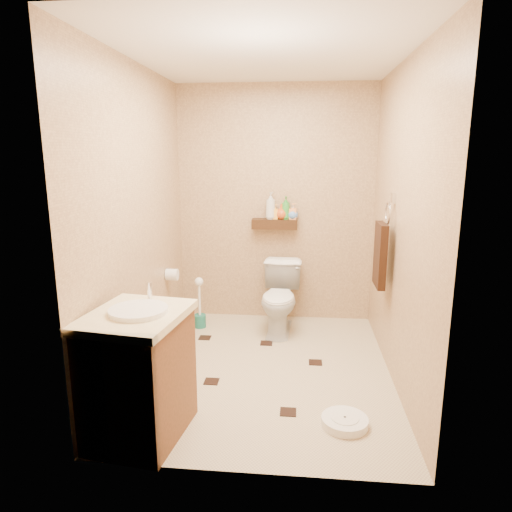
# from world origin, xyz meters

# --- Properties ---
(ground) EXTENTS (2.50, 2.50, 0.00)m
(ground) POSITION_xyz_m (0.00, 0.00, 0.00)
(ground) COLOR beige
(ground) RESTS_ON ground
(wall_back) EXTENTS (2.00, 0.04, 2.40)m
(wall_back) POSITION_xyz_m (0.00, 1.25, 1.20)
(wall_back) COLOR tan
(wall_back) RESTS_ON ground
(wall_front) EXTENTS (2.00, 0.04, 2.40)m
(wall_front) POSITION_xyz_m (0.00, -1.25, 1.20)
(wall_front) COLOR tan
(wall_front) RESTS_ON ground
(wall_left) EXTENTS (0.04, 2.50, 2.40)m
(wall_left) POSITION_xyz_m (-1.00, 0.00, 1.20)
(wall_left) COLOR tan
(wall_left) RESTS_ON ground
(wall_right) EXTENTS (0.04, 2.50, 2.40)m
(wall_right) POSITION_xyz_m (1.00, 0.00, 1.20)
(wall_right) COLOR tan
(wall_right) RESTS_ON ground
(ceiling) EXTENTS (2.00, 2.50, 0.02)m
(ceiling) POSITION_xyz_m (0.00, 0.00, 2.40)
(ceiling) COLOR silver
(ceiling) RESTS_ON wall_back
(wall_shelf) EXTENTS (0.46, 0.14, 0.10)m
(wall_shelf) POSITION_xyz_m (0.00, 1.17, 1.02)
(wall_shelf) COLOR #37200F
(wall_shelf) RESTS_ON wall_back
(floor_accents) EXTENTS (1.34, 1.31, 0.01)m
(floor_accents) POSITION_xyz_m (0.03, -0.04, 0.00)
(floor_accents) COLOR black
(floor_accents) RESTS_ON ground
(toilet) EXTENTS (0.41, 0.68, 0.68)m
(toilet) POSITION_xyz_m (0.08, 0.83, 0.34)
(toilet) COLOR white
(toilet) RESTS_ON ground
(vanity) EXTENTS (0.63, 0.73, 0.93)m
(vanity) POSITION_xyz_m (-0.70, -0.95, 0.41)
(vanity) COLOR brown
(vanity) RESTS_ON ground
(bathroom_scale) EXTENTS (0.34, 0.34, 0.06)m
(bathroom_scale) POSITION_xyz_m (0.57, -0.74, 0.03)
(bathroom_scale) COLOR white
(bathroom_scale) RESTS_ON ground
(toilet_brush) EXTENTS (0.12, 0.12, 0.52)m
(toilet_brush) POSITION_xyz_m (-0.73, 0.85, 0.18)
(toilet_brush) COLOR #196758
(toilet_brush) RESTS_ON ground
(towel_ring) EXTENTS (0.12, 0.30, 0.76)m
(towel_ring) POSITION_xyz_m (0.91, 0.25, 0.95)
(towel_ring) COLOR silver
(towel_ring) RESTS_ON wall_right
(toilet_paper) EXTENTS (0.12, 0.11, 0.12)m
(toilet_paper) POSITION_xyz_m (-0.94, 0.65, 0.60)
(toilet_paper) COLOR white
(toilet_paper) RESTS_ON wall_left
(bottle_a) EXTENTS (0.14, 0.14, 0.27)m
(bottle_a) POSITION_xyz_m (-0.04, 1.17, 1.21)
(bottle_a) COLOR beige
(bottle_a) RESTS_ON wall_shelf
(bottle_b) EXTENTS (0.07, 0.07, 0.15)m
(bottle_b) POSITION_xyz_m (-0.00, 1.17, 1.15)
(bottle_b) COLOR #FFB235
(bottle_b) RESTS_ON wall_shelf
(bottle_c) EXTENTS (0.17, 0.17, 0.16)m
(bottle_c) POSITION_xyz_m (0.07, 1.17, 1.15)
(bottle_c) COLOR #C44D17
(bottle_c) RESTS_ON wall_shelf
(bottle_d) EXTENTS (0.11, 0.11, 0.23)m
(bottle_d) POSITION_xyz_m (0.11, 1.17, 1.19)
(bottle_d) COLOR green
(bottle_d) RESTS_ON wall_shelf
(bottle_e) EXTENTS (0.08, 0.08, 0.16)m
(bottle_e) POSITION_xyz_m (0.18, 1.17, 1.15)
(bottle_e) COLOR #F29550
(bottle_e) RESTS_ON wall_shelf
(bottle_f) EXTENTS (0.14, 0.14, 0.14)m
(bottle_f) POSITION_xyz_m (0.18, 1.17, 1.14)
(bottle_f) COLOR #5586D4
(bottle_f) RESTS_ON wall_shelf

